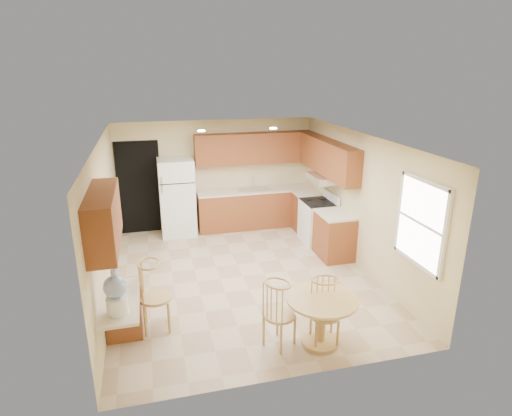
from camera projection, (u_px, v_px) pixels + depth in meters
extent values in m
plane|color=tan|center=(243.00, 276.00, 7.78)|extent=(5.50, 5.50, 0.00)
cube|color=white|center=(241.00, 139.00, 6.99)|extent=(4.50, 5.50, 0.02)
cube|color=beige|center=(216.00, 174.00, 9.91)|extent=(4.50, 0.02, 2.50)
cube|color=beige|center=(294.00, 287.00, 4.85)|extent=(4.50, 0.02, 2.50)
cube|color=beige|center=(105.00, 222.00, 6.86)|extent=(0.02, 5.50, 2.50)
cube|color=beige|center=(361.00, 202.00, 7.91)|extent=(0.02, 5.50, 2.50)
cube|color=black|center=(139.00, 188.00, 9.55)|extent=(0.90, 0.02, 2.10)
cube|color=brown|center=(256.00, 209.00, 10.10)|extent=(2.75, 0.60, 0.87)
cube|color=beige|center=(256.00, 190.00, 9.95)|extent=(2.75, 0.63, 0.04)
cube|color=brown|center=(308.00, 213.00, 9.80)|extent=(0.60, 0.59, 0.87)
cube|color=beige|center=(309.00, 194.00, 9.66)|extent=(0.63, 0.59, 0.04)
cube|color=brown|center=(334.00, 236.00, 8.46)|extent=(0.60, 0.80, 0.87)
cube|color=beige|center=(335.00, 214.00, 8.32)|extent=(0.63, 0.80, 0.04)
cube|color=brown|center=(255.00, 148.00, 9.77)|extent=(2.75, 0.33, 0.70)
cube|color=brown|center=(328.00, 157.00, 8.79)|extent=(0.33, 2.42, 0.70)
cube|color=brown|center=(104.00, 219.00, 5.23)|extent=(0.33, 1.40, 0.70)
cube|color=silver|center=(255.00, 189.00, 9.94)|extent=(0.78, 0.44, 0.01)
cube|color=silver|center=(324.00, 178.00, 8.88)|extent=(0.50, 0.76, 0.14)
cube|color=brown|center=(124.00, 312.00, 5.98)|extent=(0.48, 0.42, 0.72)
cube|color=beige|center=(119.00, 301.00, 5.51)|extent=(0.50, 1.20, 0.04)
cube|color=white|center=(421.00, 223.00, 6.12)|extent=(0.05, 1.00, 1.20)
cube|color=white|center=(426.00, 181.00, 5.92)|extent=(0.05, 1.10, 0.06)
cube|color=white|center=(416.00, 262.00, 6.32)|extent=(0.05, 1.10, 0.06)
cube|color=white|center=(445.00, 236.00, 5.63)|extent=(0.05, 0.06, 1.28)
cube|color=white|center=(400.00, 211.00, 6.61)|extent=(0.05, 0.06, 1.28)
cylinder|color=white|center=(201.00, 131.00, 7.98)|extent=(0.14, 0.14, 0.02)
cylinder|color=white|center=(273.00, 128.00, 8.31)|extent=(0.14, 0.14, 0.02)
cube|color=white|center=(177.00, 197.00, 9.49)|extent=(0.76, 0.71, 1.73)
cube|color=black|center=(177.00, 184.00, 9.03)|extent=(0.75, 0.01, 0.02)
cube|color=silver|center=(162.00, 190.00, 8.98)|extent=(0.03, 0.03, 0.18)
cube|color=silver|center=(162.00, 180.00, 8.91)|extent=(0.03, 0.03, 0.14)
cube|color=white|center=(318.00, 222.00, 9.17)|extent=(0.65, 0.76, 0.90)
cube|color=black|center=(319.00, 202.00, 9.02)|extent=(0.64, 0.75, 0.02)
cube|color=white|center=(331.00, 197.00, 9.06)|extent=(0.06, 0.76, 0.18)
cylinder|color=tan|center=(320.00, 342.00, 5.88)|extent=(0.52, 0.52, 0.06)
cylinder|color=tan|center=(321.00, 322.00, 5.78)|extent=(0.13, 0.13, 0.64)
cylinder|color=tan|center=(322.00, 299.00, 5.67)|extent=(0.96, 0.96, 0.04)
cylinder|color=tan|center=(279.00, 315.00, 5.74)|extent=(0.42, 0.42, 0.04)
cylinder|color=tan|center=(266.00, 325.00, 5.91)|extent=(0.04, 0.04, 0.45)
cylinder|color=tan|center=(286.00, 322.00, 5.98)|extent=(0.04, 0.04, 0.45)
cylinder|color=tan|center=(272.00, 338.00, 5.64)|extent=(0.04, 0.04, 0.45)
cylinder|color=tan|center=(293.00, 335.00, 5.71)|extent=(0.04, 0.04, 0.45)
cylinder|color=tan|center=(325.00, 315.00, 5.76)|extent=(0.42, 0.42, 0.04)
cylinder|color=tan|center=(310.00, 324.00, 5.94)|extent=(0.04, 0.04, 0.45)
cylinder|color=tan|center=(330.00, 321.00, 6.01)|extent=(0.04, 0.04, 0.45)
cylinder|color=tan|center=(318.00, 337.00, 5.66)|extent=(0.04, 0.04, 0.45)
cylinder|color=tan|center=(339.00, 334.00, 5.73)|extent=(0.04, 0.04, 0.45)
cylinder|color=tan|center=(156.00, 298.00, 6.10)|extent=(0.46, 0.46, 0.04)
cylinder|color=tan|center=(145.00, 308.00, 6.29)|extent=(0.04, 0.04, 0.49)
cylinder|color=tan|center=(168.00, 305.00, 6.36)|extent=(0.04, 0.04, 0.49)
cylinder|color=tan|center=(145.00, 321.00, 5.99)|extent=(0.04, 0.04, 0.49)
cylinder|color=tan|center=(169.00, 317.00, 6.06)|extent=(0.04, 0.04, 0.49)
cylinder|color=white|center=(117.00, 305.00, 5.18)|extent=(0.26, 0.26, 0.22)
sphere|color=#8BA5D7|center=(115.00, 287.00, 5.10)|extent=(0.28, 0.28, 0.28)
cylinder|color=#8BA5D7|center=(113.00, 273.00, 5.04)|extent=(0.07, 0.07, 0.08)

